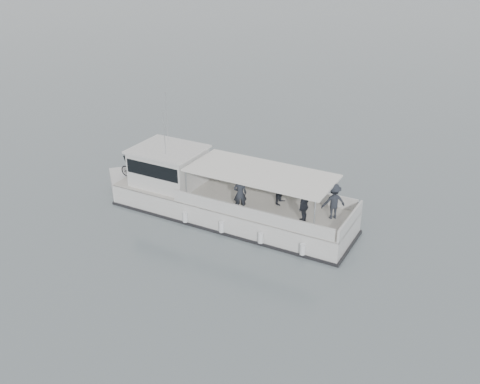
% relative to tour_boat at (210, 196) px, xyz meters
% --- Properties ---
extents(ground, '(1400.00, 1400.00, 0.00)m').
position_rel_tour_boat_xyz_m(ground, '(2.24, 0.36, -1.02)').
color(ground, slate).
rests_on(ground, ground).
extents(tour_boat, '(14.85, 6.08, 6.20)m').
position_rel_tour_boat_xyz_m(tour_boat, '(0.00, 0.00, 0.00)').
color(tour_boat, silver).
rests_on(tour_boat, ground).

